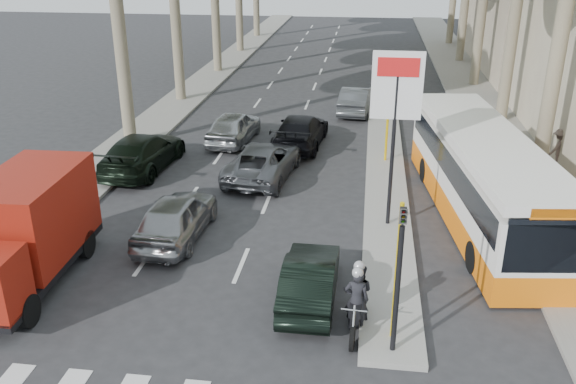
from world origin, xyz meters
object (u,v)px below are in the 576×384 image
dark_hatchback (310,279)px  red_truck (25,230)px  motorcycle (357,298)px  silver_hatchback (176,217)px  city_bus (482,175)px

dark_hatchback → red_truck: bearing=0.5°
red_truck → motorcycle: (8.72, -0.93, -0.74)m
silver_hatchback → red_truck: size_ratio=0.77×
dark_hatchback → city_bus: size_ratio=0.33×
red_truck → city_bus: 13.75m
red_truck → city_bus: (12.51, 5.70, -0.00)m
motorcycle → silver_hatchback: bearing=148.9°
silver_hatchback → red_truck: bearing=46.2°
dark_hatchback → motorcycle: 1.58m
red_truck → motorcycle: size_ratio=2.71×
silver_hatchback → motorcycle: motorcycle is taller
red_truck → motorcycle: bearing=-8.1°
dark_hatchback → motorcycle: motorcycle is taller
red_truck → silver_hatchback: bearing=41.9°
dark_hatchback → city_bus: (5.00, 5.64, 0.91)m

